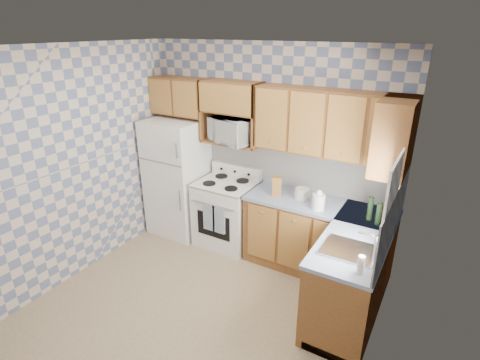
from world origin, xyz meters
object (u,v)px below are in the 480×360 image
at_px(microwave, 233,131).
at_px(stove_body, 227,214).
at_px(refrigerator, 178,177).
at_px(electric_kettle, 318,202).

bearing_deg(microwave, stove_body, -92.35).
distance_m(refrigerator, microwave, 1.15).
xyz_separation_m(refrigerator, stove_body, (0.80, 0.03, -0.39)).
relative_size(stove_body, microwave, 1.53).
bearing_deg(electric_kettle, microwave, 168.59).
height_order(microwave, electric_kettle, microwave).
height_order(refrigerator, stove_body, refrigerator).
xyz_separation_m(refrigerator, electric_kettle, (2.13, -0.12, 0.17)).
bearing_deg(refrigerator, stove_body, 1.78).
relative_size(refrigerator, microwave, 2.86).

